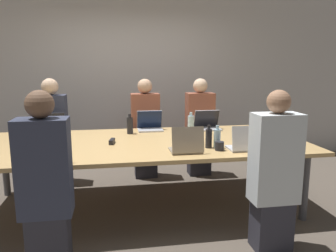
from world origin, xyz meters
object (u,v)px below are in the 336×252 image
Objects in this scene: person_far_left at (53,132)px; person_far_center at (145,130)px; cup_near_right at (219,146)px; laptop_far_left at (52,127)px; laptop_near_right at (246,143)px; bottle_far_center at (130,125)px; laptop_near_left at (48,154)px; laptop_far_right at (207,124)px; bottle_near_midright at (209,138)px; person_near_left at (45,184)px; laptop_far_center at (150,125)px; person_near_right at (274,175)px; person_far_right at (200,129)px; laptop_near_midright at (187,145)px; bottle_near_right at (217,138)px; cup_far_right at (191,128)px; bottle_far_right at (191,123)px; stapler at (112,141)px.

person_far_left is 1.28m from person_far_center.
laptop_far_left is at bearing 147.43° from cup_near_right.
bottle_far_center is at bearing -42.40° from laptop_near_right.
cup_near_right is 0.26× the size of laptop_near_left.
laptop_far_right reaches higher than bottle_near_midright.
person_near_left reaches higher than laptop_near_right.
laptop_far_left is 0.95× the size of laptop_far_center.
laptop_near_left is 1.68m from laptop_far_center.
person_far_center is (-0.02, 0.40, -0.15)m from laptop_far_center.
laptop_near_left is at bearing -12.02° from person_near_right.
cup_near_right is 0.06× the size of person_far_left.
person_far_right is at bearing -137.21° from laptop_near_left.
person_far_center reaches higher than laptop_far_center.
laptop_far_center is at bearing -79.23° from laptop_near_midright.
person_far_center reaches higher than laptop_near_left.
laptop_near_midright is at bearing -0.50° from laptop_near_right.
person_near_left is 4.30× the size of laptop_far_right.
laptop_near_midright is at bearing -45.90° from person_far_left.
person_far_center is at bearing 149.63° from laptop_far_right.
bottle_near_right is at bearing -67.42° from person_far_center.
person_near_left is at bearing -81.79° from person_far_left.
laptop_near_midright is at bearing -79.23° from laptop_far_center.
person_near_right reaches higher than laptop_near_right.
bottle_near_right is at bearing -30.20° from laptop_far_left.
laptop_far_right is 1.39× the size of bottle_near_midright.
laptop_far_left is 0.22× the size of person_far_right.
laptop_far_right and laptop_far_center have the same top height.
cup_far_right is 0.26× the size of laptop_near_midright.
cup_far_right is at bearing -15.28° from person_far_left.
bottle_far_right reaches higher than laptop_far_left.
laptop_far_left is 0.41m from person_far_left.
laptop_near_midright is 1.13m from bottle_far_center.
bottle_far_center reaches higher than bottle_near_right.
bottle_far_right is at bearing -105.58° from laptop_near_midright.
laptop_far_center is (-0.50, 1.04, -0.03)m from bottle_near_midright.
person_near_left is 2.12m from bottle_far_right.
laptop_far_center is at bearing 35.35° from bottle_far_center.
cup_near_right is at bearing -48.75° from bottle_far_center.
laptop_near_right is at bearing -71.60° from bottle_far_right.
laptop_near_midright is 0.32m from bottle_near_midright.
bottle_near_right is 0.17× the size of person_far_center.
laptop_near_left is at bearing -84.63° from person_near_left.
laptop_far_right is 0.47m from person_far_right.
laptop_far_left is 1.03m from stapler.
laptop_near_right is 1.01× the size of laptop_far_right.
laptop_near_right is 0.38m from bottle_near_midright.
laptop_near_right is at bearing -176.86° from laptop_near_left.
cup_far_right is at bearing -167.05° from laptop_far_right.
laptop_near_right is 1.89m from laptop_near_left.
person_far_right is at bearing 28.40° from bottle_far_center.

